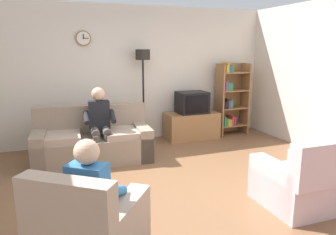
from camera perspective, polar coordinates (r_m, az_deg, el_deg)
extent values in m
plane|color=brown|center=(4.44, 3.85, -12.57)|extent=(12.00, 12.00, 0.00)
cube|color=silver|center=(6.56, -5.72, 7.73)|extent=(6.20, 0.12, 2.70)
cylinder|color=olive|center=(6.28, -14.97, 13.58)|extent=(0.28, 0.03, 0.28)
cylinder|color=white|center=(6.26, -14.95, 13.59)|extent=(0.24, 0.01, 0.24)
cube|color=black|center=(6.25, -14.96, 13.86)|extent=(0.02, 0.01, 0.09)
cube|color=black|center=(6.26, -14.57, 13.61)|extent=(0.11, 0.01, 0.01)
cube|color=gray|center=(5.51, -13.24, -5.51)|extent=(1.95, 0.96, 0.42)
cube|color=gray|center=(5.75, -13.70, -0.16)|extent=(1.91, 0.33, 0.48)
cube|color=gray|center=(5.60, -4.65, -4.19)|extent=(0.28, 0.85, 0.56)
cube|color=gray|center=(5.51, -22.04, -5.33)|extent=(0.28, 0.85, 0.56)
cube|color=tan|center=(5.44, -8.07, -2.68)|extent=(0.64, 0.72, 0.10)
cube|color=tan|center=(5.39, -18.65, -3.36)|extent=(0.64, 0.72, 0.10)
cube|color=olive|center=(6.71, 4.20, -1.44)|extent=(1.10, 0.56, 0.55)
cube|color=black|center=(6.93, 3.30, -0.74)|extent=(1.10, 0.04, 0.03)
cube|color=black|center=(6.59, 4.34, 2.72)|extent=(0.60, 0.48, 0.44)
cube|color=black|center=(6.37, 5.27, 2.37)|extent=(0.50, 0.01, 0.36)
cube|color=olive|center=(6.96, 9.25, 3.13)|extent=(0.04, 0.36, 1.55)
cube|color=olive|center=(7.30, 13.62, 3.36)|extent=(0.04, 0.36, 1.55)
cube|color=olive|center=(7.27, 10.78, 3.45)|extent=(0.64, 0.02, 1.55)
cube|color=olive|center=(7.24, 11.29, -1.30)|extent=(0.60, 0.34, 0.02)
cube|color=#267F4C|center=(7.07, 9.71, -0.55)|extent=(0.04, 0.28, 0.22)
cube|color=#267F4C|center=(7.10, 10.05, -0.74)|extent=(0.05, 0.28, 0.16)
cube|color=gold|center=(7.13, 10.42, -0.73)|extent=(0.05, 0.28, 0.16)
cube|color=gold|center=(7.16, 10.78, -0.74)|extent=(0.04, 0.28, 0.15)
cube|color=red|center=(7.17, 11.09, -0.50)|extent=(0.04, 0.28, 0.20)
cube|color=#72338C|center=(7.20, 11.44, -0.51)|extent=(0.04, 0.28, 0.19)
cube|color=olive|center=(7.16, 11.42, 1.72)|extent=(0.60, 0.34, 0.02)
cube|color=black|center=(7.00, 9.80, 2.29)|extent=(0.04, 0.28, 0.16)
cube|color=black|center=(7.02, 10.10, 2.52)|extent=(0.04, 0.28, 0.21)
cube|color=#72338C|center=(7.04, 10.43, 2.44)|extent=(0.04, 0.28, 0.18)
cube|color=#267F4C|center=(7.07, 10.82, 2.48)|extent=(0.05, 0.28, 0.19)
cube|color=olive|center=(7.10, 11.55, 4.79)|extent=(0.60, 0.34, 0.02)
cube|color=#72338C|center=(6.94, 9.97, 5.63)|extent=(0.05, 0.28, 0.20)
cube|color=#267F4C|center=(6.98, 10.41, 5.50)|extent=(0.06, 0.28, 0.17)
cube|color=#267F4C|center=(7.01, 10.83, 5.50)|extent=(0.05, 0.28, 0.16)
cube|color=olive|center=(7.06, 11.69, 7.91)|extent=(0.60, 0.34, 0.02)
cube|color=gold|center=(6.91, 10.01, 8.63)|extent=(0.03, 0.28, 0.16)
cube|color=gold|center=(6.93, 10.30, 8.83)|extent=(0.03, 0.28, 0.20)
cube|color=#2D59A5|center=(6.95, 10.61, 8.57)|extent=(0.04, 0.28, 0.14)
cube|color=#267F4C|center=(6.98, 10.94, 8.60)|extent=(0.04, 0.28, 0.15)
cylinder|color=black|center=(6.52, -4.30, -4.22)|extent=(0.28, 0.28, 0.03)
cylinder|color=black|center=(6.34, -4.42, 3.04)|extent=(0.04, 0.04, 1.70)
cylinder|color=black|center=(6.26, -4.56, 11.20)|extent=(0.28, 0.28, 0.20)
cube|color=tan|center=(3.15, -13.19, -19.90)|extent=(1.15, 1.15, 0.40)
cube|color=tan|center=(2.66, -17.75, -15.43)|extent=(0.75, 0.63, 0.50)
cube|color=tan|center=(3.27, -17.87, -17.30)|extent=(0.64, 0.76, 0.56)
cube|color=tan|center=(3.00, -7.78, -19.62)|extent=(0.64, 0.76, 0.56)
cube|color=beige|center=(4.22, 22.01, -11.86)|extent=(0.81, 0.85, 0.40)
cube|color=beige|center=(3.82, 26.24, -7.55)|extent=(0.80, 0.19, 0.50)
cube|color=beige|center=(4.02, 18.64, -11.57)|extent=(0.21, 0.80, 0.56)
cube|color=beige|center=(4.40, 24.89, -9.99)|extent=(0.21, 0.80, 0.56)
cube|color=black|center=(5.43, -12.28, 0.50)|extent=(0.35, 0.22, 0.48)
sphere|color=#D8AD8C|center=(5.37, -12.44, 4.14)|extent=(0.22, 0.22, 0.22)
cylinder|color=#4C4742|center=(5.31, -11.02, -2.38)|extent=(0.15, 0.39, 0.13)
cylinder|color=#4C4742|center=(5.30, -12.95, -2.50)|extent=(0.15, 0.39, 0.13)
cylinder|color=#4C4742|center=(5.21, -10.67, -5.87)|extent=(0.12, 0.12, 0.52)
cylinder|color=#4C4742|center=(5.19, -12.65, -6.01)|extent=(0.12, 0.12, 0.52)
cylinder|color=black|center=(5.36, -9.94, 0.22)|extent=(0.11, 0.34, 0.20)
cylinder|color=black|center=(5.33, -14.42, -0.06)|extent=(0.11, 0.34, 0.20)
cube|color=#3372B2|center=(2.90, -14.14, -12.63)|extent=(0.39, 0.37, 0.48)
sphere|color=#D8AD8C|center=(2.78, -14.41, -5.98)|extent=(0.22, 0.22, 0.22)
cylinder|color=#2D334C|center=(3.19, -13.56, -14.97)|extent=(0.33, 0.38, 0.13)
cylinder|color=#2D334C|center=(3.11, -10.58, -15.57)|extent=(0.33, 0.38, 0.13)
cylinder|color=#2D334C|center=(3.44, -11.72, -16.92)|extent=(0.15, 0.15, 0.40)
cylinder|color=#2D334C|center=(3.36, -8.89, -17.49)|extent=(0.15, 0.15, 0.40)
cylinder|color=#3372B2|center=(3.09, -16.58, -11.58)|extent=(0.27, 0.32, 0.20)
cylinder|color=#3372B2|center=(2.89, -9.41, -12.90)|extent=(0.27, 0.32, 0.20)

